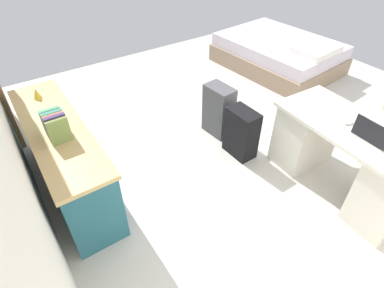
# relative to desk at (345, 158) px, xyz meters

# --- Properties ---
(ground_plane) EXTENTS (6.07, 6.07, 0.00)m
(ground_plane) POSITION_rel_desk_xyz_m (1.16, 0.08, -0.39)
(ground_plane) COLOR beige
(desk) EXTENTS (1.47, 0.74, 0.74)m
(desk) POSITION_rel_desk_xyz_m (0.00, 0.00, 0.00)
(desk) COLOR silver
(desk) RESTS_ON ground_plane
(credenza) EXTENTS (1.80, 0.48, 0.76)m
(credenza) POSITION_rel_desk_xyz_m (1.52, 2.23, -0.00)
(credenza) COLOR #235B6B
(credenza) RESTS_ON ground_plane
(bed) EXTENTS (2.01, 1.55, 0.58)m
(bed) POSITION_rel_desk_xyz_m (2.30, -1.54, -0.14)
(bed) COLOR gray
(bed) RESTS_ON ground_plane
(suitcase_black) EXTENTS (0.36, 0.23, 0.57)m
(suitcase_black) POSITION_rel_desk_xyz_m (0.95, 0.47, -0.10)
(suitcase_black) COLOR black
(suitcase_black) RESTS_ON ground_plane
(suitcase_spare_grey) EXTENTS (0.38, 0.25, 0.64)m
(suitcase_spare_grey) POSITION_rel_desk_xyz_m (1.41, 0.44, -0.07)
(suitcase_spare_grey) COLOR #4C4C51
(suitcase_spare_grey) RESTS_ON ground_plane
(laptop) EXTENTS (0.32, 0.24, 0.21)m
(laptop) POSITION_rel_desk_xyz_m (-0.17, 0.06, 0.40)
(laptop) COLOR silver
(laptop) RESTS_ON desk
(computer_mouse) EXTENTS (0.07, 0.10, 0.03)m
(computer_mouse) POSITION_rel_desk_xyz_m (0.09, 0.00, 0.37)
(computer_mouse) COLOR white
(computer_mouse) RESTS_ON desk
(book_row) EXTENTS (0.27, 0.17, 0.24)m
(book_row) POSITION_rel_desk_xyz_m (1.36, 2.24, 0.49)
(book_row) COLOR olive
(book_row) RESTS_ON credenza
(figurine_small) EXTENTS (0.08, 0.08, 0.11)m
(figurine_small) POSITION_rel_desk_xyz_m (2.09, 2.24, 0.43)
(figurine_small) COLOR gold
(figurine_small) RESTS_ON credenza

